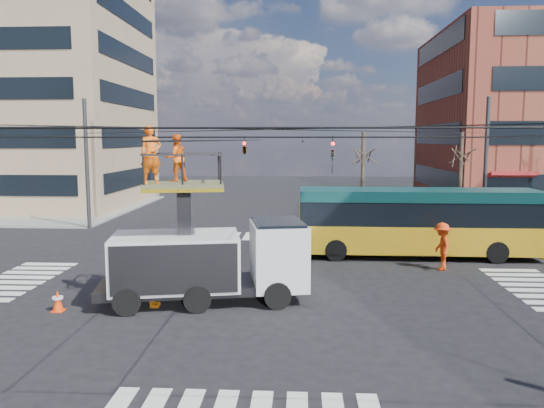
% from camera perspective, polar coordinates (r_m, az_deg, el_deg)
% --- Properties ---
extents(ground, '(120.00, 120.00, 0.00)m').
position_cam_1_polar(ground, '(20.65, -0.20, -8.57)').
color(ground, black).
rests_on(ground, ground).
extents(sidewalk_nw, '(18.00, 18.00, 0.12)m').
position_cam_1_polar(sidewalk_nw, '(46.82, -25.09, -0.41)').
color(sidewalk_nw, slate).
rests_on(sidewalk_nw, ground).
extents(crosswalks, '(22.40, 22.40, 0.02)m').
position_cam_1_polar(crosswalks, '(20.65, -0.20, -8.55)').
color(crosswalks, silver).
rests_on(crosswalks, ground).
extents(building_tower, '(18.06, 16.06, 30.00)m').
position_cam_1_polar(building_tower, '(50.48, -25.36, 17.12)').
color(building_tower, '#927E5D').
rests_on(building_tower, ground).
extents(overhead_network, '(24.24, 24.24, 8.00)m').
position_cam_1_polar(overhead_network, '(20.35, -0.34, 3.46)').
color(overhead_network, '#2D2D30').
rests_on(overhead_network, ground).
extents(tree_a, '(2.00, 2.00, 6.00)m').
position_cam_1_polar(tree_a, '(33.59, 9.78, 5.32)').
color(tree_a, '#382B21').
rests_on(tree_a, ground).
extents(tree_b, '(2.00, 2.00, 6.00)m').
position_cam_1_polar(tree_b, '(34.79, 19.68, 5.07)').
color(tree_b, '#382B21').
rests_on(tree_b, ground).
extents(utility_truck, '(7.31, 3.68, 5.99)m').
position_cam_1_polar(utility_truck, '(18.20, -6.85, -4.36)').
color(utility_truck, black).
rests_on(utility_truck, ground).
extents(city_bus, '(11.14, 2.74, 3.20)m').
position_cam_1_polar(city_bus, '(25.94, 15.34, -1.73)').
color(city_bus, gold).
rests_on(city_bus, ground).
extents(traffic_cone, '(0.36, 0.36, 0.70)m').
position_cam_1_polar(traffic_cone, '(18.74, -22.05, -9.62)').
color(traffic_cone, '#F23A0A').
rests_on(traffic_cone, ground).
extents(worker_ground, '(0.57, 1.14, 1.88)m').
position_cam_1_polar(worker_ground, '(18.12, -12.73, -7.89)').
color(worker_ground, orange).
rests_on(worker_ground, ground).
extents(flagger, '(0.79, 1.34, 2.03)m').
position_cam_1_polar(flagger, '(23.67, 17.80, -4.37)').
color(flagger, '#FD420F').
rests_on(flagger, ground).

